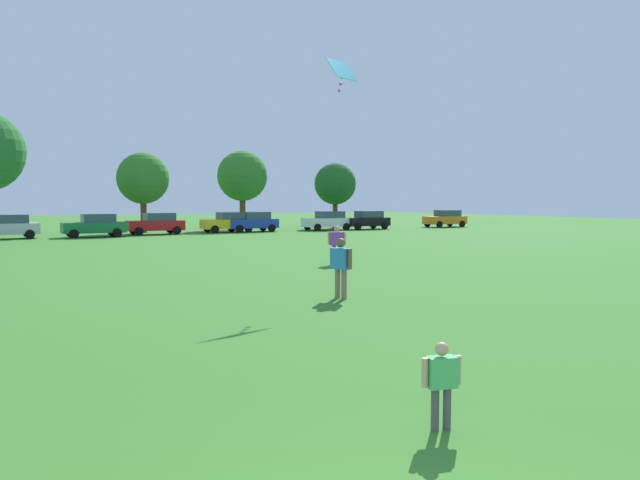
% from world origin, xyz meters
% --- Properties ---
extents(ground_plane, '(160.00, 160.00, 0.00)m').
position_xyz_m(ground_plane, '(0.00, 30.00, 0.00)').
color(ground_plane, '#387528').
extents(child_kite_flyer, '(0.48, 0.27, 1.05)m').
position_xyz_m(child_kite_flyer, '(2.18, 2.49, 0.62)').
color(child_kite_flyer, '#4C4C51').
rests_on(child_kite_flyer, ground).
extents(adult_bystander, '(0.43, 0.77, 1.66)m').
position_xyz_m(adult_bystander, '(6.21, 11.25, 0.98)').
color(adult_bystander, '#8C7259').
rests_on(adult_bystander, ground).
extents(bystander_near_trees, '(0.61, 0.57, 1.62)m').
position_xyz_m(bystander_near_trees, '(10.78, 18.95, 0.96)').
color(bystander_near_trees, '#4C4C51').
rests_on(bystander_near_trees, ground).
extents(kite, '(1.21, 0.85, 1.09)m').
position_xyz_m(kite, '(8.25, 14.52, 6.92)').
color(kite, '#3FBFE5').
extents(parked_car_silver_1, '(4.30, 2.02, 1.68)m').
position_xyz_m(parked_car_silver_1, '(-0.40, 44.53, 0.86)').
color(parked_car_silver_1, silver).
rests_on(parked_car_silver_1, ground).
extents(parked_car_green_2, '(4.30, 2.02, 1.68)m').
position_xyz_m(parked_car_green_2, '(5.26, 43.61, 0.86)').
color(parked_car_green_2, '#196B38').
rests_on(parked_car_green_2, ground).
extents(parked_car_red_3, '(4.30, 2.02, 1.68)m').
position_xyz_m(parked_car_red_3, '(10.06, 44.96, 0.86)').
color(parked_car_red_3, red).
rests_on(parked_car_red_3, ground).
extents(parked_car_yellow_4, '(4.30, 2.02, 1.68)m').
position_xyz_m(parked_car_yellow_4, '(16.11, 44.99, 0.86)').
color(parked_car_yellow_4, yellow).
rests_on(parked_car_yellow_4, ground).
extents(parked_car_blue_5, '(4.30, 2.02, 1.68)m').
position_xyz_m(parked_car_blue_5, '(18.17, 44.83, 0.86)').
color(parked_car_blue_5, '#1E38AD').
rests_on(parked_car_blue_5, ground).
extents(parked_car_white_6, '(4.30, 2.02, 1.68)m').
position_xyz_m(parked_car_white_6, '(25.07, 44.00, 0.86)').
color(parked_car_white_6, white).
rests_on(parked_car_white_6, ground).
extents(parked_car_black_7, '(4.30, 2.02, 1.68)m').
position_xyz_m(parked_car_black_7, '(29.04, 43.69, 0.86)').
color(parked_car_black_7, black).
rests_on(parked_car_black_7, ground).
extents(parked_car_orange_8, '(4.30, 2.02, 1.68)m').
position_xyz_m(parked_car_orange_8, '(38.46, 43.65, 0.86)').
color(parked_car_orange_8, orange).
rests_on(parked_car_orange_8, ground).
extents(tree_center_right, '(4.22, 4.22, 6.58)m').
position_xyz_m(tree_center_right, '(9.82, 47.94, 4.44)').
color(tree_center_right, brown).
rests_on(tree_center_right, ground).
extents(tree_right, '(4.63, 4.63, 7.22)m').
position_xyz_m(tree_right, '(19.37, 49.88, 4.87)').
color(tree_right, brown).
rests_on(tree_right, ground).
extents(tree_far_right, '(4.02, 4.02, 6.27)m').
position_xyz_m(tree_far_right, '(28.17, 47.84, 4.23)').
color(tree_far_right, brown).
rests_on(tree_far_right, ground).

